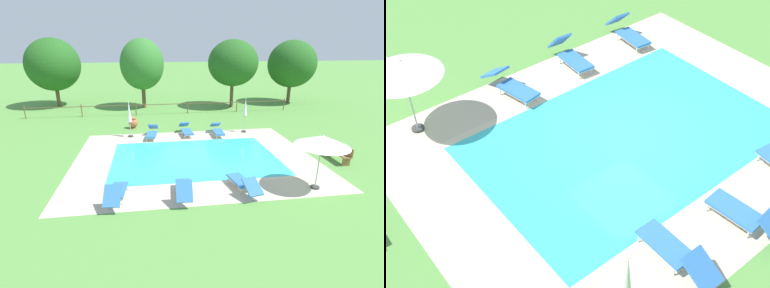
% 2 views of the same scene
% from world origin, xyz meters
% --- Properties ---
extents(ground_plane, '(160.00, 160.00, 0.00)m').
position_xyz_m(ground_plane, '(0.00, 0.00, 0.00)').
color(ground_plane, '#599342').
extents(pool_deck_paving, '(12.33, 9.41, 0.01)m').
position_xyz_m(pool_deck_paving, '(0.00, 0.00, 0.00)').
color(pool_deck_paving, beige).
rests_on(pool_deck_paving, ground).
extents(swimming_pool_water, '(8.50, 5.58, 0.01)m').
position_xyz_m(swimming_pool_water, '(0.00, 0.00, 0.01)').
color(swimming_pool_water, '#38C6D1').
rests_on(swimming_pool_water, ground).
extents(pool_coping_rim, '(8.98, 6.06, 0.01)m').
position_xyz_m(pool_coping_rim, '(0.00, 0.00, 0.01)').
color(pool_coping_rim, beige).
rests_on(pool_coping_rim, ground).
extents(sun_lounger_north_near_steps, '(0.63, 2.06, 0.75)m').
position_xyz_m(sun_lounger_north_near_steps, '(2.07, 3.67, 0.36)').
color(sun_lounger_north_near_steps, '#3370BC').
rests_on(sun_lounger_north_near_steps, ground).
extents(sun_lounger_north_mid, '(0.98, 2.12, 0.76)m').
position_xyz_m(sun_lounger_north_mid, '(1.40, -3.74, 0.36)').
color(sun_lounger_north_mid, '#3370BC').
rests_on(sun_lounger_north_mid, ground).
extents(sun_lounger_north_end, '(0.72, 1.94, 0.94)m').
position_xyz_m(sun_lounger_north_end, '(-1.05, -3.93, 0.39)').
color(sun_lounger_north_end, '#3370BC').
rests_on(sun_lounger_north_end, ground).
extents(sun_lounger_south_near_corner, '(0.76, 2.08, 0.77)m').
position_xyz_m(sun_lounger_south_near_corner, '(0.06, 4.01, 0.36)').
color(sun_lounger_south_near_corner, '#3370BC').
rests_on(sun_lounger_south_near_corner, ground).
extents(sun_lounger_south_mid, '(0.79, 1.99, 0.91)m').
position_xyz_m(sun_lounger_south_mid, '(-3.60, -3.87, 0.38)').
color(sun_lounger_south_mid, '#3370BC').
rests_on(sun_lounger_south_mid, ground).
extents(patio_umbrella_open_foreground, '(2.12, 2.12, 2.33)m').
position_xyz_m(patio_umbrella_open_foreground, '(4.43, -4.00, 2.06)').
color(patio_umbrella_open_foreground, '#383838').
rests_on(patio_umbrella_open_foreground, ground).
extents(patio_umbrella_closed_row_west, '(0.32, 0.32, 2.29)m').
position_xyz_m(patio_umbrella_closed_row_west, '(3.99, 4.10, 1.51)').
color(patio_umbrella_closed_row_west, '#383838').
rests_on(patio_umbrella_closed_row_west, ground).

